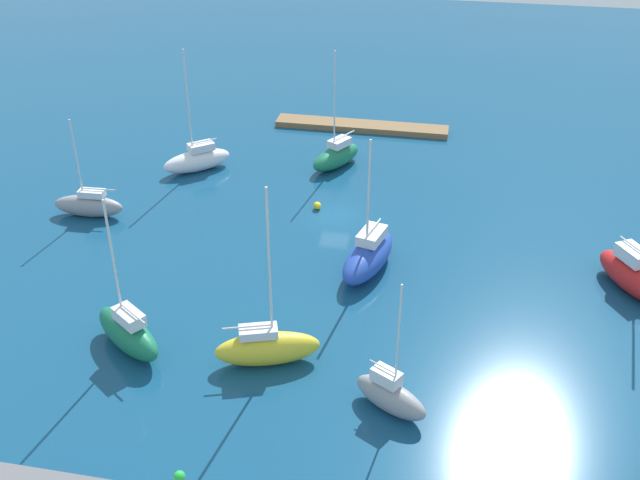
{
  "coord_description": "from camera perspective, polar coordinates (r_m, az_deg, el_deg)",
  "views": [
    {
      "loc": [
        -9.51,
        55.77,
        31.83
      ],
      "look_at": [
        0.0,
        6.69,
        1.5
      ],
      "focal_mm": 41.88,
      "sensor_mm": 36.0,
      "label": 1
    }
  ],
  "objects": [
    {
      "name": "mooring_buoy_yellow",
      "position": [
        65.77,
        -0.22,
        2.64
      ],
      "size": [
        0.69,
        0.69,
        0.69
      ],
      "primitive_type": "sphere",
      "color": "yellow",
      "rests_on": "water"
    },
    {
      "name": "pier_dock",
      "position": [
        82.33,
        3.19,
        8.68
      ],
      "size": [
        18.74,
        2.59,
        0.62
      ],
      "primitive_type": "cube",
      "color": "olive",
      "rests_on": "ground"
    },
    {
      "name": "sailboat_gray_by_breakwater",
      "position": [
        45.22,
        5.4,
        -11.72
      ],
      "size": [
        5.04,
        3.81,
        9.19
      ],
      "rotation": [
        0.0,
        0.0,
        2.63
      ],
      "color": "gray",
      "rests_on": "water"
    },
    {
      "name": "water",
      "position": [
        64.92,
        1.12,
        1.87
      ],
      "size": [
        160.0,
        160.0,
        0.0
      ],
      "primitive_type": "plane",
      "color": "navy",
      "rests_on": "ground"
    },
    {
      "name": "sailboat_white_along_channel",
      "position": [
        73.4,
        -9.36,
        6.1
      ],
      "size": [
        6.56,
        6.01,
        12.0
      ],
      "rotation": [
        0.0,
        0.0,
        0.7
      ],
      "color": "white",
      "rests_on": "water"
    },
    {
      "name": "sailboat_red_far_north",
      "position": [
        59.38,
        22.85,
        -2.46
      ],
      "size": [
        5.75,
        7.32,
        11.38
      ],
      "rotation": [
        0.0,
        0.0,
        2.11
      ],
      "color": "red",
      "rests_on": "water"
    },
    {
      "name": "sailboat_yellow_far_south",
      "position": [
        48.24,
        -4.06,
        -8.16
      ],
      "size": [
        7.03,
        4.04,
        12.73
      ],
      "rotation": [
        0.0,
        0.0,
        3.47
      ],
      "color": "yellow",
      "rests_on": "water"
    },
    {
      "name": "sailboat_blue_off_beacon",
      "position": [
        57.0,
        3.71,
        -1.17
      ],
      "size": [
        4.5,
        7.99,
        11.06
      ],
      "rotation": [
        0.0,
        0.0,
        1.32
      ],
      "color": "#2347B2",
      "rests_on": "water"
    },
    {
      "name": "sailboat_green_near_pier",
      "position": [
        73.19,
        1.25,
        6.46
      ],
      "size": [
        5.07,
        6.54,
        11.63
      ],
      "rotation": [
        0.0,
        0.0,
        1.04
      ],
      "color": "#19724C",
      "rests_on": "water"
    },
    {
      "name": "sailboat_green_outer_mooring",
      "position": [
        50.72,
        -14.46,
        -6.82
      ],
      "size": [
        6.46,
        5.42,
        11.06
      ],
      "rotation": [
        0.0,
        0.0,
        5.66
      ],
      "color": "#19724C",
      "rests_on": "water"
    },
    {
      "name": "sailboat_gray_east_end",
      "position": [
        67.42,
        -17.26,
        2.59
      ],
      "size": [
        6.2,
        2.05,
        8.9
      ],
      "rotation": [
        0.0,
        0.0,
        0.05
      ],
      "color": "gray",
      "rests_on": "water"
    }
  ]
}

